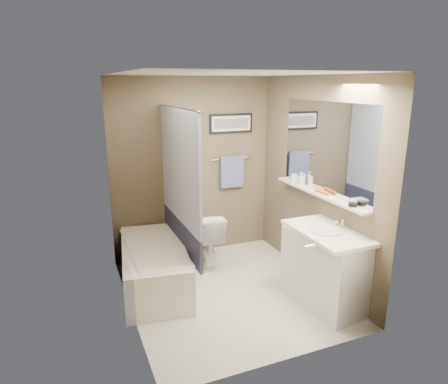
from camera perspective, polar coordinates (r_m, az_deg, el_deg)
name	(u,v)px	position (r m, az deg, el deg)	size (l,w,h in m)	color
ground	(229,292)	(4.71, 0.72, -14.09)	(2.50, 2.50, 0.00)	beige
ceiling	(230,76)	(4.10, 0.83, 16.29)	(2.20, 2.50, 0.04)	silver
wall_back	(193,169)	(5.37, -4.41, 3.35)	(2.20, 0.04, 2.40)	brown
wall_front	(291,229)	(3.21, 9.50, -5.20)	(2.20, 0.04, 2.40)	brown
wall_left	(127,202)	(3.96, -13.74, -1.42)	(0.04, 2.50, 2.40)	brown
wall_right	(315,182)	(4.76, 12.81, 1.45)	(0.04, 2.50, 2.40)	brown
tile_surround	(119,208)	(4.49, -14.74, -2.16)	(0.02, 1.55, 2.00)	#C5B095
curtain_rod	(178,108)	(4.44, -6.65, 11.86)	(0.02, 0.02, 1.55)	silver
curtain_upper	(179,167)	(4.53, -6.39, 3.63)	(0.03, 1.45, 1.28)	silver
curtain_lower	(181,235)	(4.76, -6.10, -6.08)	(0.03, 1.45, 0.36)	#282C4C
mirror	(325,148)	(4.57, 14.30, 6.16)	(0.02, 1.60, 1.00)	silver
shelf	(318,193)	(4.65, 13.33, -0.21)	(0.12, 1.60, 0.03)	silver
towel_bar	(231,159)	(5.52, 1.06, 4.80)	(0.02, 0.02, 0.60)	silver
towel	(232,172)	(5.54, 1.13, 2.93)	(0.34, 0.05, 0.44)	#8592C1
art_frame	(231,123)	(5.47, 1.01, 9.77)	(0.62, 0.03, 0.26)	black
art_mat	(231,123)	(5.46, 1.07, 9.76)	(0.56, 0.00, 0.20)	white
art_image	(232,124)	(5.46, 1.08, 9.76)	(0.50, 0.00, 0.13)	#595959
door	(346,243)	(3.58, 17.03, -6.92)	(0.80, 0.02, 2.00)	silver
door_handle	(310,246)	(3.43, 12.15, -7.57)	(0.02, 0.02, 0.10)	silver
bathtub	(154,267)	(4.78, -9.93, -10.46)	(0.70, 1.50, 0.50)	white
tub_rim	(153,247)	(4.68, -10.08, -7.70)	(0.56, 1.36, 0.02)	white
toilet	(205,238)	(5.25, -2.69, -6.53)	(0.40, 0.70, 0.71)	white
vanity	(325,269)	(4.44, 14.26, -10.68)	(0.50, 0.90, 0.80)	silver
countertop	(327,233)	(4.27, 14.52, -5.63)	(0.54, 0.96, 0.04)	white
sink_basin	(327,230)	(4.26, 14.44, -5.30)	(0.34, 0.34, 0.01)	silver
faucet_spout	(343,224)	(4.36, 16.60, -4.37)	(0.02, 0.02, 0.10)	silver
faucet_knob	(336,223)	(4.44, 15.77, -4.23)	(0.05, 0.05, 0.05)	white
candle_bowl_near	(353,204)	(4.20, 17.91, -1.70)	(0.09, 0.09, 0.04)	black
hair_brush_front	(322,192)	(4.59, 13.80, 0.05)	(0.04, 0.04, 0.22)	#C3511B
pink_comb	(310,188)	(4.77, 12.16, 0.52)	(0.03, 0.16, 0.01)	pink
glass_jar	(294,178)	(5.04, 9.99, 1.96)	(0.08, 0.08, 0.10)	silver
soap_bottle	(301,179)	(4.91, 10.96, 1.88)	(0.07, 0.07, 0.15)	#999999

